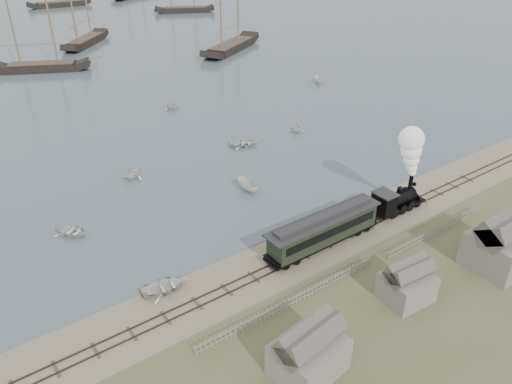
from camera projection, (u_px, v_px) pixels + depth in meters
ground at (298, 241)px, 50.93m from camera, size 600.00×600.00×0.00m
rail_track at (311, 251)px, 49.50m from camera, size 120.00×1.80×0.16m
picket_fence_west at (293, 306)px, 42.70m from camera, size 19.00×0.10×1.20m
picket_fence_east at (436, 235)px, 52.00m from camera, size 15.00×0.10×1.20m
shed_left at (308, 371)px, 36.69m from camera, size 5.00×4.00×4.10m
shed_mid at (404, 298)px, 43.49m from camera, size 4.00×3.50×3.60m
shed_right at (497, 264)px, 47.67m from camera, size 6.00×5.00×5.10m
locomotive at (408, 175)px, 54.31m from camera, size 7.55×2.82×9.41m
passenger_coach at (324, 229)px, 49.26m from camera, size 13.34×2.57×3.24m
beached_dinghy at (165, 286)px, 44.20m from camera, size 3.63×4.70×0.90m
rowboat_0 at (72, 231)px, 51.73m from camera, size 4.53×4.13×0.77m
rowboat_1 at (132, 172)px, 62.31m from camera, size 3.64×3.90×1.66m
rowboat_2 at (247, 186)px, 59.59m from camera, size 3.58×1.37×1.38m
rowboat_3 at (244, 144)px, 70.95m from camera, size 4.39×4.95×0.85m
rowboat_4 at (297, 127)px, 75.40m from camera, size 3.53×3.55×1.42m
rowboat_5 at (318, 80)px, 96.68m from camera, size 3.30×2.81×1.23m
rowboat_7 at (171, 104)px, 83.98m from camera, size 3.58×3.23×1.67m
schooner_2 at (32, 21)px, 99.11m from camera, size 19.12×12.33×20.00m
schooner_3 at (79, 2)px, 119.15m from camera, size 16.59×16.75×20.00m
schooner_4 at (230, 6)px, 114.39m from camera, size 22.40×16.05×20.00m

